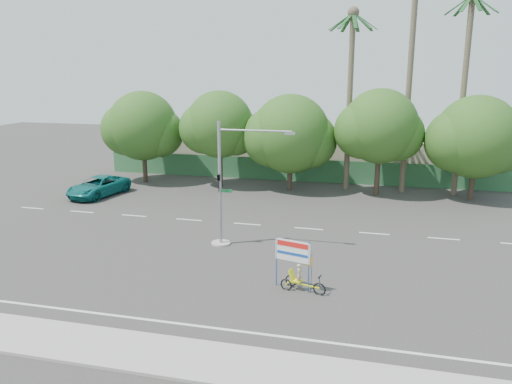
# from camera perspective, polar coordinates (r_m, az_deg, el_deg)

# --- Properties ---
(ground) EXTENTS (120.00, 120.00, 0.00)m
(ground) POSITION_cam_1_polar(r_m,az_deg,el_deg) (24.51, -1.27, -9.50)
(ground) COLOR #33302D
(ground) RESTS_ON ground
(sidewalk_near) EXTENTS (50.00, 2.40, 0.12)m
(sidewalk_near) POSITION_cam_1_polar(r_m,az_deg,el_deg) (18.16, -7.74, -18.37)
(sidewalk_near) COLOR gray
(sidewalk_near) RESTS_ON ground
(fence) EXTENTS (38.00, 0.08, 2.00)m
(fence) POSITION_cam_1_polar(r_m,az_deg,el_deg) (44.48, 5.93, 2.46)
(fence) COLOR #336B3D
(fence) RESTS_ON ground
(building_left) EXTENTS (12.00, 8.00, 4.00)m
(building_left) POSITION_cam_1_polar(r_m,az_deg,el_deg) (50.89, -4.57, 5.07)
(building_left) COLOR #BDAC96
(building_left) RESTS_ON ground
(building_right) EXTENTS (14.00, 8.00, 3.60)m
(building_right) POSITION_cam_1_polar(r_m,az_deg,el_deg) (48.42, 16.15, 3.88)
(building_right) COLOR #BDAC96
(building_right) RESTS_ON ground
(tree_far_left) EXTENTS (7.14, 6.00, 7.96)m
(tree_far_left) POSITION_cam_1_polar(r_m,az_deg,el_deg) (44.72, -12.87, 7.13)
(tree_far_left) COLOR #473828
(tree_far_left) RESTS_ON ground
(tree_left) EXTENTS (6.66, 5.60, 8.07)m
(tree_left) POSITION_cam_1_polar(r_m,az_deg,el_deg) (42.04, -4.24, 7.44)
(tree_left) COLOR #473828
(tree_left) RESTS_ON ground
(tree_center) EXTENTS (7.62, 6.40, 7.85)m
(tree_center) POSITION_cam_1_polar(r_m,az_deg,el_deg) (40.67, 3.89, 6.39)
(tree_center) COLOR #473828
(tree_center) RESTS_ON ground
(tree_right) EXTENTS (6.90, 5.80, 8.36)m
(tree_right) POSITION_cam_1_polar(r_m,az_deg,el_deg) (39.98, 13.91, 7.00)
(tree_right) COLOR #473828
(tree_right) RESTS_ON ground
(tree_far_right) EXTENTS (7.38, 6.20, 7.94)m
(tree_far_right) POSITION_cam_1_polar(r_m,az_deg,el_deg) (40.67, 23.80, 5.50)
(tree_far_right) COLOR #473828
(tree_far_right) RESTS_ON ground
(palm_tall) EXTENTS (3.73, 3.79, 17.45)m
(palm_tall) POSITION_cam_1_polar(r_m,az_deg,el_deg) (41.29, 17.28, 14.28)
(palm_tall) COLOR #70604C
(palm_tall) RESTS_ON ground
(palm_mid) EXTENTS (3.73, 3.79, 15.45)m
(palm_mid) POSITION_cam_1_polar(r_m,az_deg,el_deg) (41.68, 22.79, 12.36)
(palm_mid) COLOR #70604C
(palm_mid) RESTS_ON ground
(palm_short) EXTENTS (3.73, 3.79, 14.45)m
(palm_short) POSITION_cam_1_polar(r_m,az_deg,el_deg) (41.30, 10.74, 12.41)
(palm_short) COLOR #70604C
(palm_short) RESTS_ON ground
(traffic_signal) EXTENTS (4.72, 1.10, 7.00)m
(traffic_signal) POSITION_cam_1_polar(r_m,az_deg,el_deg) (27.79, -3.54, -0.34)
(traffic_signal) COLOR gray
(traffic_signal) RESTS_ON ground
(trike_billboard) EXTENTS (2.40, 0.94, 2.43)m
(trike_billboard) POSITION_cam_1_polar(r_m,az_deg,el_deg) (22.71, 4.71, -8.82)
(trike_billboard) COLOR black
(trike_billboard) RESTS_ON ground
(pickup_truck) EXTENTS (3.54, 5.87, 1.52)m
(pickup_truck) POSITION_cam_1_polar(r_m,az_deg,el_deg) (41.17, -17.57, 0.62)
(pickup_truck) COLOR #0E6360
(pickup_truck) RESTS_ON ground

